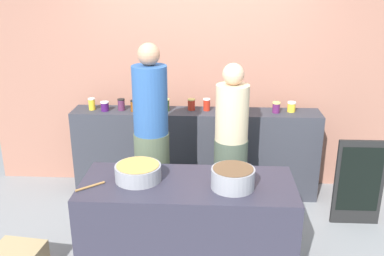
{
  "coord_description": "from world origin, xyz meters",
  "views": [
    {
      "loc": [
        0.2,
        -3.35,
        2.36
      ],
      "look_at": [
        0.0,
        0.35,
        1.05
      ],
      "focal_mm": 40.2,
      "sensor_mm": 36.0,
      "label": 1
    }
  ],
  "objects_px": {
    "preserve_jar_9": "(291,107)",
    "cook_in_cap": "(231,153)",
    "preserve_jar_6": "(191,104)",
    "wooden_spoon": "(90,186)",
    "cooking_pot_left": "(138,172)",
    "preserve_jar_5": "(165,105)",
    "preserve_jar_0": "(92,104)",
    "preserve_jar_3": "(134,106)",
    "preserve_jar_2": "(121,105)",
    "preserve_jar_8": "(276,107)",
    "preserve_jar_1": "(105,106)",
    "preserve_jar_4": "(157,104)",
    "cooking_pot_center": "(233,178)",
    "preserve_jar_7": "(207,105)",
    "cook_with_tongs": "(152,150)",
    "chalkboard_sign": "(359,183)"
  },
  "relations": [
    {
      "from": "preserve_jar_1",
      "to": "preserve_jar_6",
      "type": "height_order",
      "value": "preserve_jar_6"
    },
    {
      "from": "preserve_jar_8",
      "to": "preserve_jar_6",
      "type": "bearing_deg",
      "value": 176.98
    },
    {
      "from": "preserve_jar_2",
      "to": "cook_in_cap",
      "type": "relative_size",
      "value": 0.08
    },
    {
      "from": "cooking_pot_left",
      "to": "cooking_pot_center",
      "type": "xyz_separation_m",
      "value": [
        0.75,
        -0.09,
        0.02
      ]
    },
    {
      "from": "cooking_pot_left",
      "to": "chalkboard_sign",
      "type": "height_order",
      "value": "cooking_pot_left"
    },
    {
      "from": "preserve_jar_7",
      "to": "cooking_pot_left",
      "type": "xyz_separation_m",
      "value": [
        -0.52,
        -1.4,
        -0.16
      ]
    },
    {
      "from": "preserve_jar_2",
      "to": "cooking_pot_left",
      "type": "relative_size",
      "value": 0.34
    },
    {
      "from": "cook_with_tongs",
      "to": "preserve_jar_5",
      "type": "bearing_deg",
      "value": 87.03
    },
    {
      "from": "preserve_jar_5",
      "to": "chalkboard_sign",
      "type": "distance_m",
      "value": 2.13
    },
    {
      "from": "cooking_pot_left",
      "to": "cook_in_cap",
      "type": "xyz_separation_m",
      "value": [
        0.77,
        0.79,
        -0.15
      ]
    },
    {
      "from": "preserve_jar_5",
      "to": "preserve_jar_9",
      "type": "height_order",
      "value": "preserve_jar_5"
    },
    {
      "from": "preserve_jar_1",
      "to": "wooden_spoon",
      "type": "relative_size",
      "value": 0.43
    },
    {
      "from": "cooking_pot_left",
      "to": "preserve_jar_6",
      "type": "bearing_deg",
      "value": 76.08
    },
    {
      "from": "preserve_jar_6",
      "to": "cook_in_cap",
      "type": "height_order",
      "value": "cook_in_cap"
    },
    {
      "from": "preserve_jar_2",
      "to": "chalkboard_sign",
      "type": "bearing_deg",
      "value": -13.03
    },
    {
      "from": "preserve_jar_2",
      "to": "cooking_pot_center",
      "type": "relative_size",
      "value": 0.38
    },
    {
      "from": "preserve_jar_1",
      "to": "preserve_jar_7",
      "type": "distance_m",
      "value": 1.11
    },
    {
      "from": "preserve_jar_9",
      "to": "cook_in_cap",
      "type": "bearing_deg",
      "value": -137.14
    },
    {
      "from": "preserve_jar_1",
      "to": "chalkboard_sign",
      "type": "xyz_separation_m",
      "value": [
        2.62,
        -0.53,
        -0.58
      ]
    },
    {
      "from": "preserve_jar_7",
      "to": "cooking_pot_left",
      "type": "distance_m",
      "value": 1.5
    },
    {
      "from": "preserve_jar_0",
      "to": "cooking_pot_left",
      "type": "distance_m",
      "value": 1.56
    },
    {
      "from": "wooden_spoon",
      "to": "cook_with_tongs",
      "type": "xyz_separation_m",
      "value": [
        0.38,
        0.72,
        0.01
      ]
    },
    {
      "from": "preserve_jar_8",
      "to": "wooden_spoon",
      "type": "height_order",
      "value": "preserve_jar_8"
    },
    {
      "from": "wooden_spoon",
      "to": "cooking_pot_left",
      "type": "bearing_deg",
      "value": 23.84
    },
    {
      "from": "cook_in_cap",
      "to": "preserve_jar_8",
      "type": "bearing_deg",
      "value": 49.14
    },
    {
      "from": "preserve_jar_7",
      "to": "cook_with_tongs",
      "type": "xyz_separation_m",
      "value": [
        -0.49,
        -0.84,
        -0.2
      ]
    },
    {
      "from": "cooking_pot_left",
      "to": "cook_with_tongs",
      "type": "xyz_separation_m",
      "value": [
        0.03,
        0.56,
        -0.04
      ]
    },
    {
      "from": "preserve_jar_4",
      "to": "preserve_jar_6",
      "type": "bearing_deg",
      "value": 1.65
    },
    {
      "from": "preserve_jar_0",
      "to": "preserve_jar_3",
      "type": "height_order",
      "value": "preserve_jar_0"
    },
    {
      "from": "preserve_jar_8",
      "to": "cooking_pot_left",
      "type": "bearing_deg",
      "value": -132.85
    },
    {
      "from": "cooking_pot_center",
      "to": "cook_in_cap",
      "type": "distance_m",
      "value": 0.9
    },
    {
      "from": "cooking_pot_center",
      "to": "chalkboard_sign",
      "type": "distance_m",
      "value": 1.62
    },
    {
      "from": "preserve_jar_3",
      "to": "preserve_jar_6",
      "type": "bearing_deg",
      "value": 7.04
    },
    {
      "from": "preserve_jar_6",
      "to": "preserve_jar_8",
      "type": "bearing_deg",
      "value": -3.02
    },
    {
      "from": "preserve_jar_2",
      "to": "preserve_jar_5",
      "type": "relative_size",
      "value": 0.93
    },
    {
      "from": "preserve_jar_6",
      "to": "wooden_spoon",
      "type": "xyz_separation_m",
      "value": [
        -0.7,
        -1.56,
        -0.21
      ]
    },
    {
      "from": "preserve_jar_3",
      "to": "preserve_jar_8",
      "type": "relative_size",
      "value": 1.05
    },
    {
      "from": "cook_in_cap",
      "to": "preserve_jar_6",
      "type": "bearing_deg",
      "value": 124.01
    },
    {
      "from": "preserve_jar_2",
      "to": "preserve_jar_5",
      "type": "xyz_separation_m",
      "value": [
        0.48,
        -0.01,
        0.0
      ]
    },
    {
      "from": "wooden_spoon",
      "to": "chalkboard_sign",
      "type": "xyz_separation_m",
      "value": [
        2.38,
        0.95,
        -0.38
      ]
    },
    {
      "from": "preserve_jar_7",
      "to": "cook_in_cap",
      "type": "bearing_deg",
      "value": -67.78
    },
    {
      "from": "preserve_jar_5",
      "to": "wooden_spoon",
      "type": "xyz_separation_m",
      "value": [
        -0.42,
        -1.51,
        -0.22
      ]
    },
    {
      "from": "preserve_jar_5",
      "to": "preserve_jar_6",
      "type": "relative_size",
      "value": 1.09
    },
    {
      "from": "preserve_jar_1",
      "to": "preserve_jar_4",
      "type": "distance_m",
      "value": 0.57
    },
    {
      "from": "chalkboard_sign",
      "to": "cook_in_cap",
      "type": "bearing_deg",
      "value": -179.71
    },
    {
      "from": "preserve_jar_5",
      "to": "wooden_spoon",
      "type": "height_order",
      "value": "preserve_jar_5"
    },
    {
      "from": "cooking_pot_left",
      "to": "preserve_jar_2",
      "type": "bearing_deg",
      "value": 106.91
    },
    {
      "from": "preserve_jar_8",
      "to": "cook_in_cap",
      "type": "height_order",
      "value": "cook_in_cap"
    },
    {
      "from": "preserve_jar_0",
      "to": "preserve_jar_6",
      "type": "distance_m",
      "value": 1.09
    },
    {
      "from": "preserve_jar_3",
      "to": "cooking_pot_left",
      "type": "xyz_separation_m",
      "value": [
        0.27,
        -1.33,
        -0.16
      ]
    }
  ]
}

